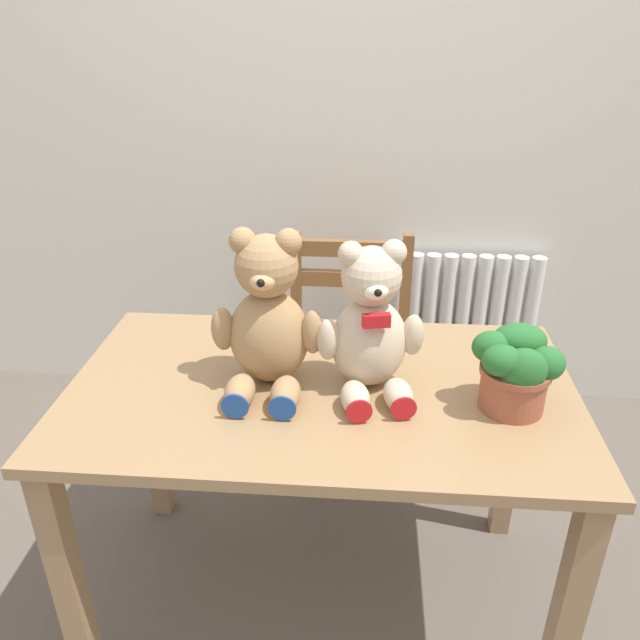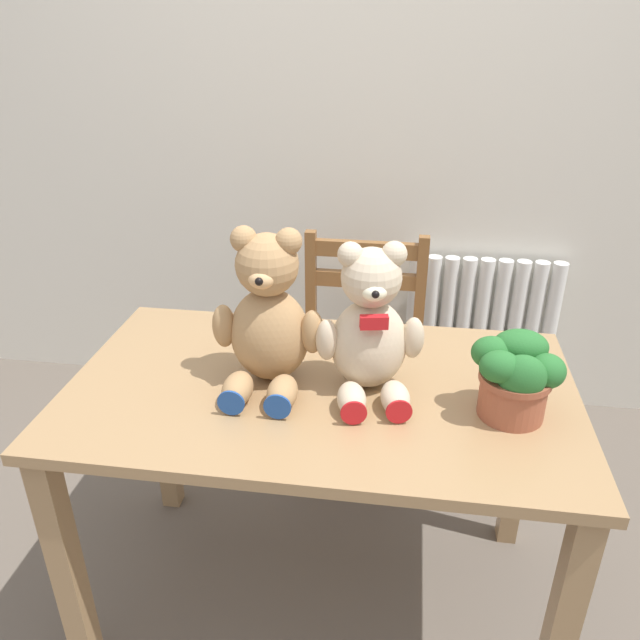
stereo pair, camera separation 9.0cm
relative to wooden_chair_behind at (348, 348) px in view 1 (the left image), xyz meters
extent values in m
cube|color=silver|center=(-0.04, 0.46, 0.85)|extent=(8.00, 0.04, 2.60)
cylinder|color=white|center=(0.19, 0.39, -0.10)|extent=(0.06, 0.06, 0.69)
cylinder|color=white|center=(0.27, 0.39, -0.10)|extent=(0.06, 0.06, 0.69)
cylinder|color=white|center=(0.34, 0.39, -0.10)|extent=(0.06, 0.06, 0.69)
cylinder|color=white|center=(0.41, 0.39, -0.10)|extent=(0.06, 0.06, 0.69)
cylinder|color=white|center=(0.48, 0.39, -0.10)|extent=(0.06, 0.06, 0.69)
cylinder|color=white|center=(0.55, 0.39, -0.10)|extent=(0.06, 0.06, 0.69)
cylinder|color=white|center=(0.62, 0.39, -0.10)|extent=(0.06, 0.06, 0.69)
cylinder|color=white|center=(0.69, 0.39, -0.10)|extent=(0.06, 0.06, 0.69)
cylinder|color=white|center=(0.76, 0.39, -0.10)|extent=(0.06, 0.06, 0.69)
cube|color=white|center=(0.48, 0.39, -0.43)|extent=(0.64, 0.10, 0.04)
cube|color=#9E7A51|center=(-0.04, -0.74, 0.29)|extent=(1.27, 0.74, 0.03)
cube|color=#9E7A51|center=(-0.63, -1.06, -0.09)|extent=(0.06, 0.06, 0.72)
cube|color=#9E7A51|center=(0.54, -1.06, -0.09)|extent=(0.06, 0.06, 0.72)
cube|color=#9E7A51|center=(-0.63, -0.42, -0.09)|extent=(0.06, 0.06, 0.72)
cube|color=#9E7A51|center=(0.54, -0.42, -0.09)|extent=(0.06, 0.06, 0.72)
cube|color=brown|center=(0.00, -0.05, -0.01)|extent=(0.46, 0.40, 0.03)
cube|color=brown|center=(0.21, -0.22, -0.24)|extent=(0.04, 0.04, 0.43)
cube|color=brown|center=(-0.21, -0.22, -0.24)|extent=(0.04, 0.04, 0.43)
cube|color=brown|center=(0.21, 0.13, -0.02)|extent=(0.04, 0.04, 0.86)
cube|color=brown|center=(-0.21, 0.13, -0.02)|extent=(0.04, 0.04, 0.86)
cube|color=brown|center=(0.00, 0.13, 0.35)|extent=(0.38, 0.03, 0.06)
cube|color=brown|center=(0.00, 0.13, 0.23)|extent=(0.38, 0.03, 0.06)
ellipsoid|color=tan|center=(-0.18, -0.71, 0.43)|extent=(0.20, 0.17, 0.24)
sphere|color=tan|center=(-0.18, -0.71, 0.61)|extent=(0.15, 0.15, 0.15)
sphere|color=tan|center=(-0.12, -0.71, 0.67)|extent=(0.06, 0.06, 0.06)
sphere|color=tan|center=(-0.23, -0.71, 0.67)|extent=(0.06, 0.06, 0.06)
ellipsoid|color=#E5B279|center=(-0.18, -0.77, 0.60)|extent=(0.06, 0.06, 0.05)
sphere|color=black|center=(-0.18, -0.80, 0.60)|extent=(0.02, 0.02, 0.02)
ellipsoid|color=tan|center=(-0.07, -0.74, 0.45)|extent=(0.06, 0.06, 0.11)
ellipsoid|color=tan|center=(-0.29, -0.74, 0.45)|extent=(0.06, 0.06, 0.11)
ellipsoid|color=tan|center=(-0.12, -0.84, 0.34)|extent=(0.07, 0.12, 0.07)
cylinder|color=#1E4793|center=(-0.12, -0.90, 0.34)|extent=(0.06, 0.01, 0.06)
ellipsoid|color=tan|center=(-0.23, -0.84, 0.34)|extent=(0.07, 0.12, 0.07)
cylinder|color=#1E4793|center=(-0.23, -0.90, 0.34)|extent=(0.06, 0.01, 0.06)
ellipsoid|color=beige|center=(0.07, -0.71, 0.42)|extent=(0.21, 0.19, 0.23)
sphere|color=beige|center=(0.07, -0.71, 0.59)|extent=(0.14, 0.14, 0.14)
sphere|color=beige|center=(0.12, -0.71, 0.65)|extent=(0.06, 0.06, 0.06)
sphere|color=beige|center=(0.02, -0.72, 0.65)|extent=(0.06, 0.06, 0.06)
ellipsoid|color=white|center=(0.08, -0.77, 0.58)|extent=(0.07, 0.06, 0.05)
sphere|color=black|center=(0.09, -0.79, 0.59)|extent=(0.02, 0.02, 0.02)
ellipsoid|color=beige|center=(0.18, -0.71, 0.44)|extent=(0.06, 0.06, 0.11)
ellipsoid|color=beige|center=(-0.03, -0.75, 0.44)|extent=(0.06, 0.06, 0.11)
ellipsoid|color=beige|center=(0.14, -0.82, 0.34)|extent=(0.09, 0.13, 0.07)
cylinder|color=red|center=(0.15, -0.88, 0.34)|extent=(0.06, 0.02, 0.06)
ellipsoid|color=beige|center=(0.04, -0.84, 0.34)|extent=(0.09, 0.13, 0.07)
cylinder|color=red|center=(0.05, -0.89, 0.34)|extent=(0.06, 0.02, 0.06)
cube|color=red|center=(0.08, -0.79, 0.52)|extent=(0.07, 0.03, 0.03)
cylinder|color=#9E5138|center=(0.41, -0.80, 0.36)|extent=(0.15, 0.15, 0.11)
cylinder|color=#9E5138|center=(0.41, -0.80, 0.41)|extent=(0.16, 0.16, 0.02)
ellipsoid|color=#286B2D|center=(0.47, -0.81, 0.43)|extent=(0.09, 0.08, 0.08)
ellipsoid|color=#286B2D|center=(0.42, -0.76, 0.47)|extent=(0.13, 0.09, 0.08)
ellipsoid|color=#286B2D|center=(0.35, -0.78, 0.45)|extent=(0.09, 0.07, 0.08)
ellipsoid|color=#286B2D|center=(0.37, -0.84, 0.45)|extent=(0.09, 0.07, 0.07)
ellipsoid|color=#286B2D|center=(0.41, -0.84, 0.43)|extent=(0.11, 0.08, 0.11)
camera|label=1|loc=(0.06, -2.06, 1.16)|focal=35.00mm
camera|label=2|loc=(0.14, -2.05, 1.16)|focal=35.00mm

